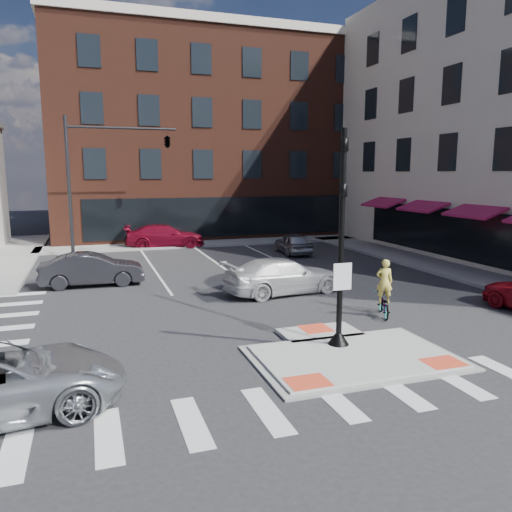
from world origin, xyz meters
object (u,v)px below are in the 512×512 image
object	(u,v)px
bg_car_dark	(92,269)
bg_car_red	(165,236)
white_pickup	(283,276)
cyclist	(384,297)
bg_car_silver	(293,243)

from	to	relation	value
bg_car_dark	bg_car_red	size ratio (longest dim) A/B	0.85
white_pickup	bg_car_dark	bearing A→B (deg)	54.38
cyclist	bg_car_red	bearing A→B (deg)	-53.98
white_pickup	bg_car_silver	size ratio (longest dim) A/B	1.32
cyclist	white_pickup	bearing A→B (deg)	-42.14
bg_car_red	cyclist	size ratio (longest dim) A/B	2.60
bg_car_red	cyclist	xyz separation A→B (m)	(4.80, -18.70, -0.08)
bg_car_dark	bg_car_red	bearing A→B (deg)	-22.79
bg_car_silver	bg_car_red	world-z (taller)	bg_car_red
bg_car_silver	cyclist	size ratio (longest dim) A/B	1.89
white_pickup	cyclist	distance (m)	4.68
bg_car_red	cyclist	distance (m)	19.31
white_pickup	bg_car_dark	distance (m)	8.46
white_pickup	bg_car_red	xyz separation A→B (m)	(-2.73, 14.50, 0.03)
bg_car_red	bg_car_dark	bearing A→B (deg)	162.13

